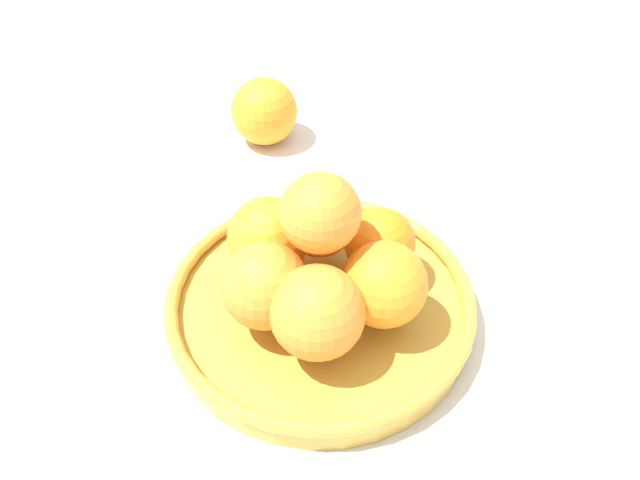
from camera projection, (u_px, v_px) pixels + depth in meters
name	position (u px, v px, depth m)	size (l,w,h in m)	color
ground_plane	(320.00, 315.00, 0.58)	(4.00, 4.00, 0.00)	silver
fruit_bowl	(320.00, 303.00, 0.57)	(0.28, 0.28, 0.03)	gold
orange_pile	(319.00, 261.00, 0.53)	(0.19, 0.18, 0.13)	orange
stray_orange	(264.00, 111.00, 0.77)	(0.08, 0.08, 0.08)	orange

